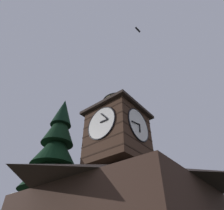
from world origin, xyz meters
TOP-DOWN VIEW (x-y plane):
  - clock_tower at (-1.26, -2.28)m, footprint 4.77×4.77m
  - pine_tree_behind at (1.11, -7.23)m, footprint 6.29×6.29m
  - moon at (-13.82, -44.33)m, footprint 2.26×2.26m
  - flying_bird_high at (1.53, 2.25)m, footprint 0.63×0.19m

SIDE VIEW (x-z plane):
  - pine_tree_behind at x=1.11m, z-range -1.08..13.44m
  - clock_tower at x=-1.26m, z-range 6.42..13.78m
  - moon at x=-13.82m, z-range 11.32..13.58m
  - flying_bird_high at x=1.53m, z-range 17.17..17.28m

